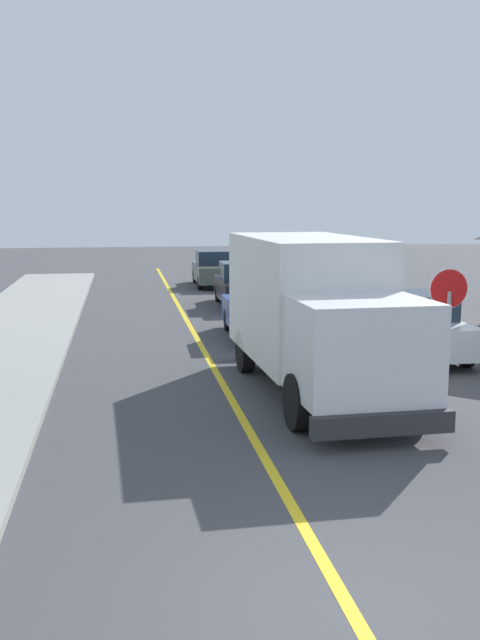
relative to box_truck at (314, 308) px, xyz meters
The scene contains 8 objects.
ground_plane 8.77m from the box_truck, 102.15° to the right, with size 120.00×120.00×0.00m, color #424247.
centre_line_yellow 2.99m from the box_truck, 138.51° to the left, with size 0.16×56.00×0.01m, color gold.
box_truck is the anchor object (origin of this frame).
parked_car_near 6.28m from the box_truck, 89.49° to the left, with size 1.90×4.44×1.67m.
parked_car_mid 12.91m from the box_truck, 87.25° to the left, with size 1.92×4.45×1.67m.
parked_car_far 19.87m from the box_truck, 88.83° to the left, with size 1.89×4.44×1.67m.
parked_van_across 4.58m from the box_truck, 40.70° to the left, with size 1.92×4.45×1.67m.
stop_sign 2.68m from the box_truck, 25.70° to the right, with size 0.80×0.10×2.65m.
Camera 1 is at (-2.12, -6.21, 3.93)m, focal length 41.12 mm.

